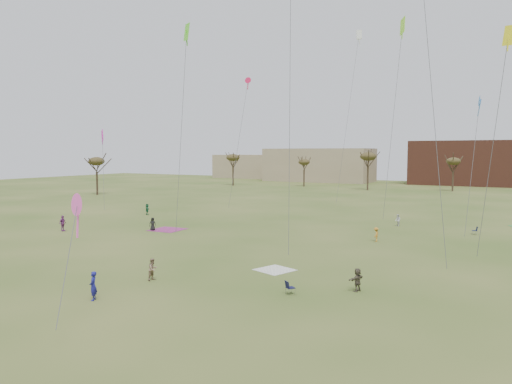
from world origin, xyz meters
The scene contains 18 objects.
ground centered at (0.00, 0.00, 0.00)m, with size 260.00×260.00×0.00m, color #325019.
flyer_near_right centered at (-2.21, -4.38, 0.88)m, with size 0.64×0.42×1.76m, color navy.
spectator_fore_b centered at (-2.15, 0.96, 0.78)m, with size 0.75×0.59×1.55m, color #8C6F59.
spectator_fore_c centered at (11.22, 5.24, 0.76)m, with size 1.40×0.45×1.51m, color brown.
flyer_mid_a centered at (-16.64, 17.63, 0.76)m, with size 0.74×0.48×1.51m, color black.
flyer_mid_b centered at (7.56, 23.24, 0.72)m, with size 0.93×0.53×1.44m, color #C38024.
spectator_mid_d centered at (-25.29, 12.36, 0.90)m, with size 1.06×0.44×1.81m, color #823681.
spectator_mid_e centered at (7.14, 34.57, 0.72)m, with size 0.70×0.54×1.44m, color silver.
flyer_far_a centered at (-26.76, 28.15, 0.78)m, with size 1.46×0.46×1.57m, color #206240.
blanket_cream centered at (4.02, 7.70, 0.00)m, with size 2.49×2.49×0.03m, color white.
blanket_plum centered at (-15.55, 18.92, 0.00)m, with size 3.50×3.50×0.03m, color #982E75.
camp_chair_center centered at (7.71, 2.53, 0.26)m, with size 0.73×0.74×0.87m.
camp_chair_right centered at (15.85, 32.61, 0.26)m, with size 0.66×0.63×0.87m.
kites_aloft centered at (-0.58, 28.09, 21.87)m, with size 74.01×64.94×27.80m.
tree_line centered at (-2.85, 79.12, 7.09)m, with size 117.44×49.32×8.91m.
building_tan centered at (-35.00, 115.00, 5.00)m, with size 32.00×14.00×10.00m, color #937F60.
building_brick centered at (5.00, 120.00, 6.00)m, with size 26.00×16.00×12.00m, color brown.
building_tan_west centered at (-65.00, 122.00, 4.00)m, with size 20.00×12.00×8.00m, color #937F60.
Camera 1 is at (20.42, -24.88, 8.97)m, focal length 34.20 mm.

